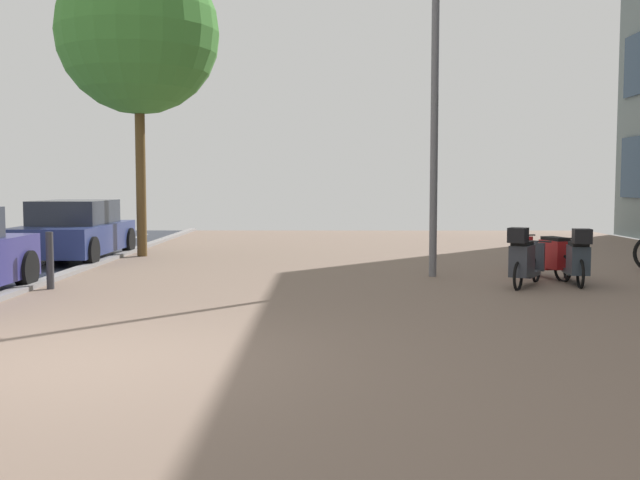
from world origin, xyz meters
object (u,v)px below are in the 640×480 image
at_px(scooter_near, 576,259).
at_px(lamp_post, 435,76).
at_px(bollard_far, 50,261).
at_px(scooter_far, 524,260).
at_px(scooter_mid, 548,256).
at_px(parked_car_far, 74,231).
at_px(street_tree, 138,33).

distance_m(scooter_near, lamp_post, 4.09).
bearing_deg(bollard_far, scooter_far, 1.79).
bearing_deg(scooter_near, scooter_mid, 103.11).
distance_m(scooter_far, lamp_post, 3.74).
relative_size(scooter_near, parked_car_far, 0.43).
bearing_deg(scooter_near, lamp_post, 153.15).
distance_m(parked_car_far, street_tree, 4.81).
bearing_deg(scooter_mid, lamp_post, 173.21).
bearing_deg(street_tree, scooter_near, -29.90).
relative_size(scooter_near, bollard_far, 1.83).
distance_m(parked_car_far, lamp_post, 8.85).
bearing_deg(bollard_far, lamp_post, 14.46).
distance_m(parked_car_far, bollard_far, 4.96).
distance_m(scooter_far, bollard_far, 7.79).
relative_size(scooter_far, bollard_far, 1.59).
relative_size(scooter_near, scooter_far, 1.15).
xyz_separation_m(parked_car_far, lamp_post, (7.70, -3.14, 3.03)).
distance_m(scooter_near, scooter_mid, 0.93).
distance_m(lamp_post, bollard_far, 7.42).
bearing_deg(scooter_near, parked_car_far, 156.73).
height_order(scooter_mid, scooter_far, scooter_far).
xyz_separation_m(scooter_mid, scooter_far, (-0.75, -1.18, 0.06)).
relative_size(scooter_far, lamp_post, 0.22).
height_order(scooter_far, bollard_far, scooter_far).
height_order(scooter_far, parked_car_far, parked_car_far).
xyz_separation_m(scooter_mid, lamp_post, (-2.05, 0.24, 3.26)).
distance_m(scooter_far, parked_car_far, 10.10).
bearing_deg(lamp_post, scooter_mid, -6.79).
relative_size(scooter_near, scooter_mid, 0.96).
bearing_deg(scooter_mid, parked_car_far, 160.86).
distance_m(scooter_near, bollard_far, 8.76).
distance_m(lamp_post, street_tree, 7.53).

